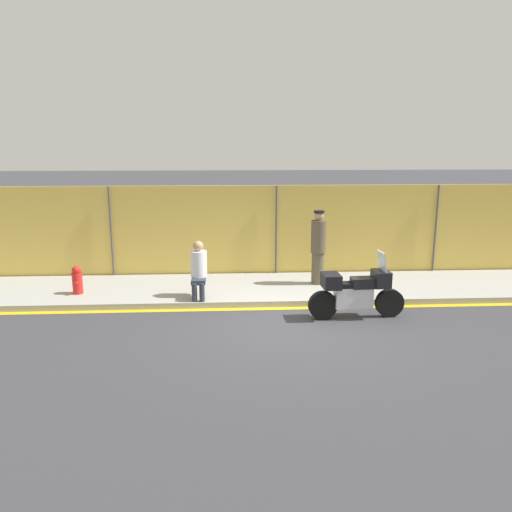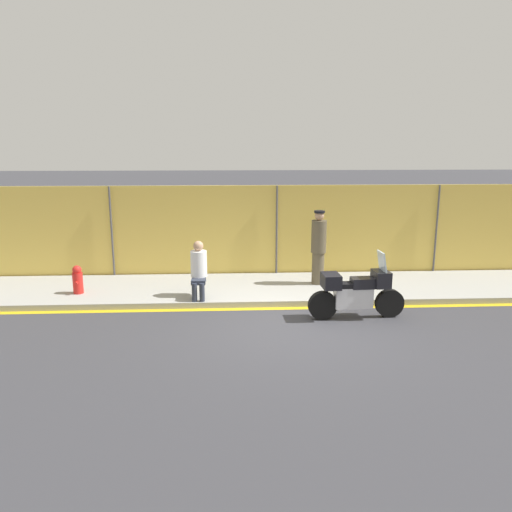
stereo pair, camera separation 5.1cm
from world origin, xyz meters
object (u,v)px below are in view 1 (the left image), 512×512
person_seated_on_curb (199,267)px  fire_hydrant (77,280)px  officer_standing (318,247)px  motorcycle (356,292)px

person_seated_on_curb → fire_hydrant: bearing=171.8°
officer_standing → person_seated_on_curb: bearing=-162.0°
motorcycle → fire_hydrant: 6.55m
fire_hydrant → officer_standing: bearing=5.3°
officer_standing → motorcycle: bearing=-79.1°
person_seated_on_curb → motorcycle: bearing=-20.4°
motorcycle → person_seated_on_curb: (-3.40, 1.26, 0.29)m
person_seated_on_curb → fire_hydrant: 2.98m
person_seated_on_curb → fire_hydrant: person_seated_on_curb is taller
officer_standing → person_seated_on_curb: (-2.98, -0.97, -0.24)m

